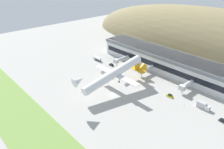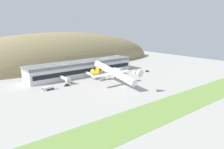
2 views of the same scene
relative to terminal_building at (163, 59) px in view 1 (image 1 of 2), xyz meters
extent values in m
plane|color=#ADAAA3|center=(3.09, -51.53, -7.30)|extent=(355.79, 355.79, 0.00)
cube|color=#759947|center=(3.09, -99.47, -7.26)|extent=(320.21, 23.59, 0.08)
ellipsoid|color=#8E7F56|center=(5.51, 59.49, -7.30)|extent=(276.58, 73.76, 73.69)
cube|color=silver|center=(0.00, 0.02, -0.86)|extent=(101.37, 18.34, 12.89)
cube|color=slate|center=(0.00, 0.02, 4.43)|extent=(102.57, 19.54, 2.32)
cube|color=black|center=(0.00, -9.20, -1.50)|extent=(97.32, 0.16, 3.61)
cylinder|color=silver|center=(-26.05, -15.41, -3.30)|extent=(2.60, 12.51, 2.60)
cube|color=silver|center=(-26.05, -21.66, -3.30)|extent=(3.38, 2.86, 2.86)
cylinder|color=slate|center=(-26.05, -21.16, -5.30)|extent=(0.36, 0.36, 4.00)
cylinder|color=silver|center=(-1.96, -15.17, -3.30)|extent=(2.60, 12.03, 2.60)
cube|color=silver|center=(-1.96, -21.18, -3.30)|extent=(3.38, 2.86, 2.86)
cylinder|color=slate|center=(-1.96, -20.68, -5.30)|extent=(0.36, 0.36, 4.00)
cylinder|color=silver|center=(28.63, -14.74, -3.30)|extent=(2.60, 11.17, 2.60)
cube|color=silver|center=(28.63, -20.32, -3.30)|extent=(3.38, 2.86, 2.86)
cylinder|color=slate|center=(28.63, -19.82, -5.30)|extent=(0.36, 0.36, 4.00)
cylinder|color=silver|center=(-1.45, -46.91, 3.27)|extent=(4.99, 43.76, 12.38)
cone|color=silver|center=(-1.45, -71.06, 7.47)|extent=(4.89, 6.25, 5.76)
cone|color=orange|center=(-1.45, -22.26, -1.02)|extent=(4.89, 7.24, 5.93)
cube|color=orange|center=(-1.45, -26.19, 3.37)|extent=(0.50, 5.70, 8.05)
cube|color=orange|center=(-1.45, -25.95, -0.37)|extent=(12.98, 3.51, 0.95)
cube|color=silver|center=(-1.45, -44.76, 2.02)|extent=(35.07, 3.62, 1.06)
cylinder|color=#9E9EA3|center=(-11.97, -45.29, 0.57)|extent=(2.30, 3.94, 2.88)
cylinder|color=#9E9EA3|center=(9.07, -45.29, 0.57)|extent=(2.30, 3.94, 2.88)
cylinder|color=#2D2D2D|center=(-4.19, -44.76, -0.45)|extent=(0.28, 0.28, 2.20)
cylinder|color=#2D2D2D|center=(-4.19, -44.76, -1.55)|extent=(0.45, 1.10, 1.10)
cylinder|color=#2D2D2D|center=(1.30, -44.76, -0.45)|extent=(0.28, 0.28, 2.20)
cylinder|color=#2D2D2D|center=(1.30, -44.76, -1.55)|extent=(0.45, 1.10, 1.10)
cylinder|color=#2D2D2D|center=(-1.45, -61.92, 2.65)|extent=(0.22, 0.22, 1.98)
cylinder|color=#2D2D2D|center=(-1.45, -61.92, 1.66)|extent=(0.30, 0.82, 0.82)
cube|color=#333338|center=(-28.58, -24.08, -6.84)|extent=(4.28, 1.66, 0.92)
cube|color=black|center=(-28.37, -24.08, -6.00)|extent=(2.36, 1.39, 0.76)
cube|color=#333338|center=(56.55, -28.44, -6.92)|extent=(4.16, 2.00, 0.77)
cube|color=black|center=(56.35, -28.43, -6.21)|extent=(2.30, 1.66, 0.63)
cube|color=gold|center=(26.01, -28.23, -6.88)|extent=(3.89, 1.96, 0.84)
cube|color=black|center=(26.20, -28.22, -6.12)|extent=(2.15, 1.64, 0.69)
cube|color=silver|center=(46.85, -24.85, -6.05)|extent=(2.31, 2.37, 2.51)
cube|color=black|center=(47.97, -24.79, -5.60)|extent=(0.18, 1.92, 1.10)
cube|color=#B7B7BC|center=(43.42, -25.02, -5.63)|extent=(4.77, 2.49, 3.34)
cube|color=silver|center=(-46.77, -25.33, -6.03)|extent=(2.67, 2.34, 2.55)
cube|color=black|center=(-48.12, -25.31, -5.57)|extent=(0.11, 1.96, 1.12)
cube|color=#38383D|center=(-42.66, -25.39, -6.85)|extent=(5.62, 2.15, 0.90)
cylinder|color=silver|center=(-42.66, -25.39, -5.31)|extent=(5.35, 2.26, 2.19)
cube|color=orange|center=(36.70, -30.46, -7.29)|extent=(0.52, 0.52, 0.03)
cone|color=orange|center=(36.70, -30.46, -7.00)|extent=(0.40, 0.40, 0.55)
cube|color=orange|center=(-14.02, -30.79, -7.29)|extent=(0.52, 0.52, 0.03)
cone|color=orange|center=(-14.02, -30.79, -7.00)|extent=(0.40, 0.40, 0.55)
camera|label=1|loc=(82.71, -124.15, 59.89)|focal=35.00mm
camera|label=2|loc=(-102.74, -167.55, 38.04)|focal=35.00mm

